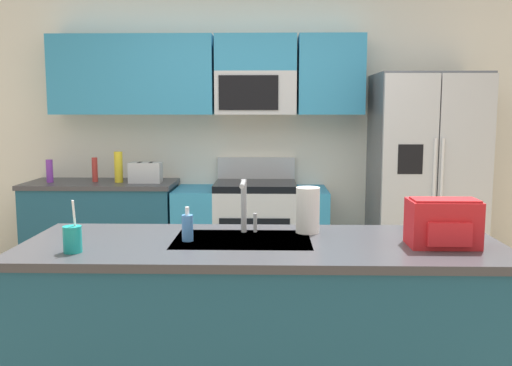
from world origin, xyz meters
The scene contains 14 objects.
kitchen_wall_unit centered at (-0.14, 2.08, 1.47)m, with size 5.20×0.43×2.60m.
back_counter centered at (-1.40, 1.80, 0.45)m, with size 1.33×0.63×0.90m.
range_oven centered at (-0.05, 1.80, 0.44)m, with size 1.36×0.61×1.10m.
refrigerator centered at (1.47, 1.73, 0.93)m, with size 0.90×0.76×1.85m.
island_counter centered at (0.08, -0.47, 0.45)m, with size 2.34×0.84×0.90m.
toaster centered at (-0.99, 1.75, 0.99)m, with size 0.28×0.16×0.18m.
pepper_mill centered at (-1.45, 1.80, 1.01)m, with size 0.05×0.05×0.22m, color #B2332D.
bottle_purple centered at (-1.84, 1.75, 1.00)m, with size 0.06×0.06×0.20m, color purple.
bottle_yellow centered at (-1.23, 1.76, 1.04)m, with size 0.07×0.07×0.27m, color yellow.
sink_faucet centered at (-0.01, -0.28, 1.07)m, with size 0.08×0.21×0.28m.
drink_cup_teal centered at (-0.77, -0.70, 0.96)m, with size 0.08×0.08×0.24m.
soap_dispenser centered at (-0.29, -0.46, 0.97)m, with size 0.06×0.06×0.17m.
paper_towel_roll centered at (0.32, -0.26, 1.02)m, with size 0.12×0.12×0.24m, color white.
backpack centered at (0.93, -0.54, 1.02)m, with size 0.32×0.22×0.23m.
Camera 1 is at (0.12, -3.15, 1.54)m, focal length 39.23 mm.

